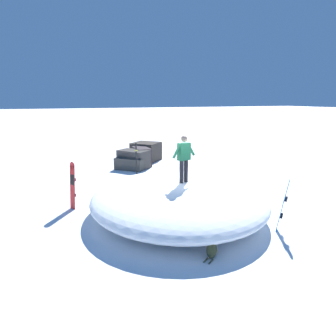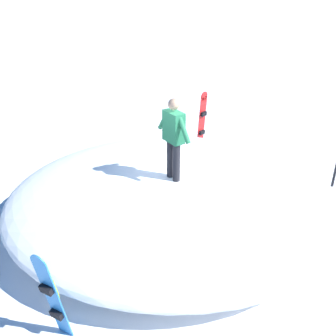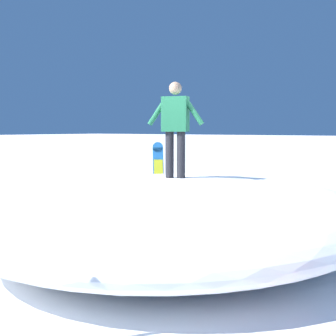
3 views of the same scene
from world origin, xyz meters
TOP-DOWN VIEW (x-y plane):
  - ground at (0.00, 0.00)m, footprint 240.00×240.00m
  - snow_mound at (0.02, 0.31)m, footprint 7.56×8.11m
  - snowboarder_standing at (-0.14, 0.38)m, footprint 0.96×0.35m
  - snowboard_secondary_upright at (-2.26, 2.80)m, footprint 0.38×0.38m
  - backpack_near at (0.51, 3.39)m, footprint 0.52×0.45m

SIDE VIEW (x-z plane):
  - ground at x=0.00m, z-range 0.00..0.00m
  - backpack_near at x=0.51m, z-range 0.00..0.47m
  - snow_mound at x=0.02m, z-range 0.00..1.13m
  - snowboard_secondary_upright at x=-2.26m, z-range 0.03..1.65m
  - snowboarder_standing at x=-0.14m, z-range 1.23..2.82m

